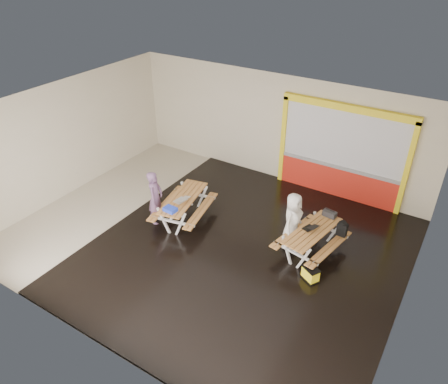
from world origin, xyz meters
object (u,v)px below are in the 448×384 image
Objects in this scene: laptop_right at (310,228)px; fluke_bag at (310,274)px; toolbox at (330,214)px; picnic_table_left at (184,203)px; person_right at (292,220)px; person_left at (156,198)px; backpack at (342,229)px; laptop_left at (182,200)px; dark_case at (291,246)px; picnic_table_right at (312,236)px; blue_pouch at (170,209)px.

laptop_right is 0.86× the size of fluke_bag.
fluke_bag is (0.25, -1.74, -0.61)m from toolbox.
laptop_right reaches higher than picnic_table_left.
toolbox is at bearing 75.33° from laptop_right.
picnic_table_left is 5.80× the size of toolbox.
picnic_table_left is 1.43× the size of person_right.
toolbox is (4.35, 1.79, 0.01)m from person_left.
backpack is 0.86× the size of fluke_bag.
laptop_right reaches higher than fluke_bag.
laptop_left is 1.21× the size of dark_case.
picnic_table_right is 5.00× the size of backpack.
laptop_left is 3.53m from laptop_right.
laptop_right is (4.14, 1.00, -0.02)m from person_left.
person_left is 3.81× the size of laptop_left.
person_right reaches higher than fluke_bag.
backpack is at bearing 14.16° from picnic_table_left.
picnic_table_right reaches higher than dark_case.
toolbox is 1.07× the size of dark_case.
person_left reaches higher than laptop_left.
picnic_table_right is 4.90× the size of laptop_left.
laptop_right is 1.19× the size of dark_case.
laptop_right reaches higher than dark_case.
laptop_right is at bearing -140.53° from backpack.
picnic_table_left is at bearing -71.41° from person_left.
dark_case is at bearing -163.12° from laptop_right.
person_left is (-4.20, -1.00, 0.24)m from picnic_table_right.
picnic_table_left is 0.79m from person_left.
picnic_table_left is at bearing -165.84° from backpack.
dark_case is (3.02, 1.12, -0.71)m from blue_pouch.
person_right is at bearing -158.94° from backpack.
backpack is (4.08, 1.78, -0.14)m from blue_pouch.
blue_pouch is (0.71, -0.25, 0.01)m from person_left.
blue_pouch is 4.45m from backpack.
blue_pouch is at bearing -160.39° from picnic_table_right.
laptop_right is at bearing -178.85° from picnic_table_right.
person_left reaches higher than laptop_right.
person_left is 1.06× the size of person_right.
fluke_bag is (0.45, -0.95, -0.58)m from laptop_right.
person_right reaches higher than laptop_right.
person_right is at bearing 11.37° from picnic_table_left.
person_right is 3.60× the size of laptop_left.
backpack reaches higher than fluke_bag.
laptop_left reaches higher than picnic_table_right.
backpack reaches higher than blue_pouch.
laptop_right is at bearing 16.88° from dark_case.
toolbox is (0.14, 0.79, 0.25)m from picnic_table_right.
picnic_table_left is 5.20× the size of laptop_right.
fluke_bag is at bearing -97.61° from backpack.
laptop_right is 3.65m from blue_pouch.
picnic_table_left is at bearing 101.43° from person_right.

